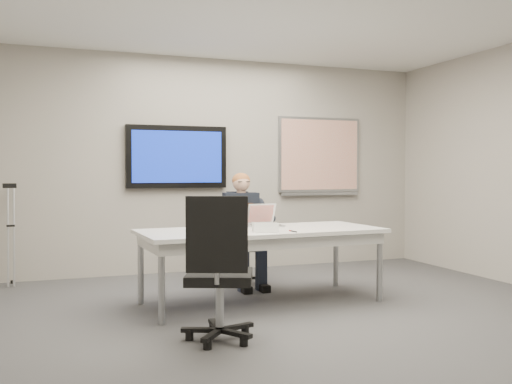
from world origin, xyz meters
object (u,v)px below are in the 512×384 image
object	(u,v)px
office_chair_far	(240,257)
seated_person	(245,241)
office_chair_near	(219,297)
conference_table	(261,237)
laptop	(264,221)

from	to	relation	value
office_chair_far	seated_person	distance (m)	0.32
office_chair_near	conference_table	bearing A→B (deg)	-103.19
office_chair_near	laptop	xyz separation A→B (m)	(0.90, 1.39, 0.44)
office_chair_far	office_chair_near	size ratio (longest dim) A/B	0.88
office_chair_far	seated_person	size ratio (longest dim) A/B	0.77
seated_person	laptop	bearing A→B (deg)	-80.84
laptop	office_chair_far	bearing A→B (deg)	80.79
seated_person	office_chair_near	bearing A→B (deg)	-107.27
office_chair_far	laptop	xyz separation A→B (m)	(-0.00, -0.78, 0.49)
office_chair_far	seated_person	world-z (taller)	seated_person
office_chair_near	office_chair_far	bearing A→B (deg)	-91.33
conference_table	seated_person	bearing A→B (deg)	78.98
office_chair_far	seated_person	xyz separation A→B (m)	(-0.02, -0.24, 0.21)
conference_table	office_chair_far	world-z (taller)	office_chair_far
seated_person	laptop	size ratio (longest dim) A/B	3.58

